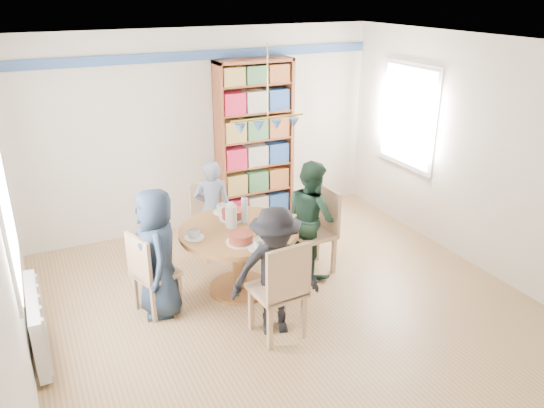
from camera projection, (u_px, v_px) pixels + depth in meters
ground at (288, 308)px, 5.66m from camera, size 5.00×5.00×0.00m
room_shell at (231, 141)px, 5.64m from camera, size 5.00×5.00×5.00m
radiator at (37, 324)px, 4.80m from camera, size 0.12×1.00×0.60m
dining_table at (239, 245)px, 5.79m from camera, size 1.30×1.30×0.75m
chair_left at (149, 270)px, 5.39m from camera, size 0.51×0.51×0.91m
chair_right at (319, 226)px, 6.24m from camera, size 0.47×0.47×1.02m
chair_far at (209, 216)px, 6.63m from camera, size 0.46×0.46×0.93m
chair_near at (282, 287)px, 4.96m from camera, size 0.49×0.49×1.04m
person_left at (158, 253)px, 5.35m from camera, size 0.51×0.72×1.37m
person_right at (311, 218)px, 6.15m from camera, size 0.54×0.68×1.38m
person_far at (213, 209)px, 6.52m from camera, size 0.54×0.44×1.26m
person_near at (275, 272)px, 5.04m from camera, size 0.95×0.71×1.32m
bookshelf at (255, 144)px, 7.44m from camera, size 1.09×0.33×2.28m
tableware at (235, 223)px, 5.71m from camera, size 1.21×1.21×0.32m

